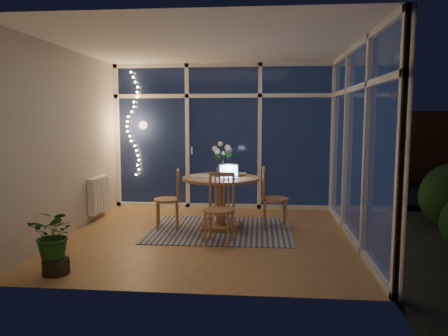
{
  "coord_description": "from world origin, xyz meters",
  "views": [
    {
      "loc": [
        0.75,
        -5.89,
        1.65
      ],
      "look_at": [
        0.17,
        0.25,
        0.93
      ],
      "focal_mm": 35.0,
      "sensor_mm": 36.0,
      "label": 1
    }
  ],
  "objects_px": {
    "chair_right": "(275,198)",
    "chair_front": "(219,209)",
    "chair_left": "(167,198)",
    "laptop": "(229,171)",
    "dining_table": "(221,203)",
    "flower_vase": "(223,168)",
    "potted_plant": "(55,239)"
  },
  "relations": [
    {
      "from": "chair_right",
      "to": "chair_front",
      "type": "height_order",
      "value": "chair_front"
    },
    {
      "from": "chair_left",
      "to": "laptop",
      "type": "height_order",
      "value": "laptop"
    },
    {
      "from": "chair_right",
      "to": "chair_front",
      "type": "xyz_separation_m",
      "value": [
        -0.74,
        -0.85,
        0.0
      ]
    },
    {
      "from": "dining_table",
      "to": "chair_left",
      "type": "distance_m",
      "value": 0.8
    },
    {
      "from": "chair_front",
      "to": "flower_vase",
      "type": "distance_m",
      "value": 1.17
    },
    {
      "from": "laptop",
      "to": "potted_plant",
      "type": "bearing_deg",
      "value": -141.21
    },
    {
      "from": "dining_table",
      "to": "chair_left",
      "type": "relative_size",
      "value": 1.27
    },
    {
      "from": "laptop",
      "to": "potted_plant",
      "type": "height_order",
      "value": "laptop"
    },
    {
      "from": "dining_table",
      "to": "potted_plant",
      "type": "bearing_deg",
      "value": -126.99
    },
    {
      "from": "dining_table",
      "to": "potted_plant",
      "type": "xyz_separation_m",
      "value": [
        -1.54,
        -2.05,
        -0.01
      ]
    },
    {
      "from": "chair_front",
      "to": "flower_vase",
      "type": "height_order",
      "value": "flower_vase"
    },
    {
      "from": "chair_right",
      "to": "laptop",
      "type": "bearing_deg",
      "value": 100.98
    },
    {
      "from": "dining_table",
      "to": "flower_vase",
      "type": "relative_size",
      "value": 5.4
    },
    {
      "from": "chair_right",
      "to": "flower_vase",
      "type": "relative_size",
      "value": 4.45
    },
    {
      "from": "chair_left",
      "to": "laptop",
      "type": "relative_size",
      "value": 3.08
    },
    {
      "from": "chair_left",
      "to": "laptop",
      "type": "bearing_deg",
      "value": 76.66
    },
    {
      "from": "chair_front",
      "to": "laptop",
      "type": "height_order",
      "value": "laptop"
    },
    {
      "from": "laptop",
      "to": "chair_front",
      "type": "bearing_deg",
      "value": -106.81
    },
    {
      "from": "laptop",
      "to": "chair_left",
      "type": "bearing_deg",
      "value": 165.75
    },
    {
      "from": "dining_table",
      "to": "chair_front",
      "type": "height_order",
      "value": "chair_front"
    },
    {
      "from": "chair_left",
      "to": "chair_right",
      "type": "xyz_separation_m",
      "value": [
        1.59,
        0.09,
        0.02
      ]
    },
    {
      "from": "potted_plant",
      "to": "flower_vase",
      "type": "bearing_deg",
      "value": 56.55
    },
    {
      "from": "chair_right",
      "to": "chair_left",
      "type": "bearing_deg",
      "value": 91.22
    },
    {
      "from": "chair_left",
      "to": "potted_plant",
      "type": "xyz_separation_m",
      "value": [
        -0.75,
        -2.01,
        -0.07
      ]
    },
    {
      "from": "chair_left",
      "to": "potted_plant",
      "type": "distance_m",
      "value": 2.15
    },
    {
      "from": "potted_plant",
      "to": "laptop",
      "type": "bearing_deg",
      "value": 49.28
    },
    {
      "from": "dining_table",
      "to": "chair_front",
      "type": "relative_size",
      "value": 1.21
    },
    {
      "from": "chair_left",
      "to": "flower_vase",
      "type": "distance_m",
      "value": 0.97
    },
    {
      "from": "chair_front",
      "to": "laptop",
      "type": "xyz_separation_m",
      "value": [
        0.08,
        0.7,
        0.41
      ]
    },
    {
      "from": "dining_table",
      "to": "laptop",
      "type": "relative_size",
      "value": 3.9
    },
    {
      "from": "chair_right",
      "to": "flower_vase",
      "type": "xyz_separation_m",
      "value": [
        -0.79,
        0.24,
        0.41
      ]
    },
    {
      "from": "chair_front",
      "to": "flower_vase",
      "type": "relative_size",
      "value": 4.48
    }
  ]
}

